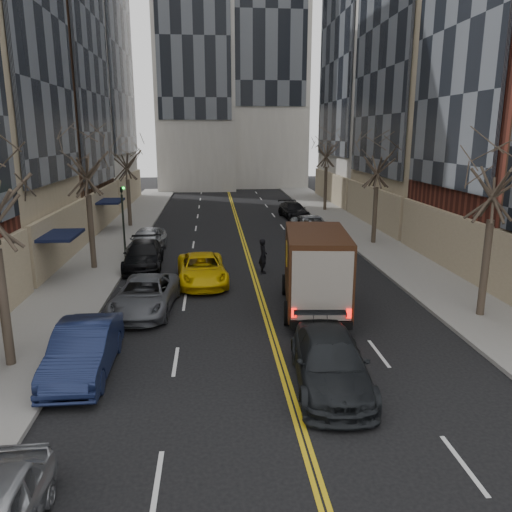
{
  "coord_description": "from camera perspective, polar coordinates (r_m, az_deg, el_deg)",
  "views": [
    {
      "loc": [
        -2.17,
        -7.57,
        7.46
      ],
      "look_at": [
        -0.29,
        13.58,
        2.2
      ],
      "focal_mm": 35.0,
      "sensor_mm": 36.0,
      "label": 1
    }
  ],
  "objects": [
    {
      "name": "sidewalk_left",
      "position": [
        36.0,
        -15.9,
        1.54
      ],
      "size": [
        4.0,
        66.0,
        0.15
      ],
      "primitive_type": "cube",
      "color": "slate",
      "rests_on": "ground"
    },
    {
      "name": "sidewalk_right",
      "position": [
        37.07,
        12.58,
        2.09
      ],
      "size": [
        4.0,
        66.0,
        0.15
      ],
      "primitive_type": "cube",
      "color": "slate",
      "rests_on": "ground"
    },
    {
      "name": "streetwall_left",
      "position": [
        41.77,
        -27.19,
        23.68
      ],
      "size": [
        14.0,
        49.5,
        36.0
      ],
      "color": "#562319",
      "rests_on": "ground"
    },
    {
      "name": "streetwall_right",
      "position": [
        44.54,
        21.39,
        22.9
      ],
      "size": [
        12.26,
        49.0,
        34.0
      ],
      "color": "#4C301E",
      "rests_on": "ground"
    },
    {
      "name": "tree_lf_mid",
      "position": [
        28.37,
        -18.98,
        11.44
      ],
      "size": [
        3.2,
        3.2,
        8.91
      ],
      "color": "#382D23",
      "rests_on": "sidewalk_left"
    },
    {
      "name": "tree_lf_far",
      "position": [
        41.13,
        -14.65,
        11.48
      ],
      "size": [
        3.2,
        3.2,
        8.12
      ],
      "color": "#382D23",
      "rests_on": "sidewalk_left"
    },
    {
      "name": "tree_rt_near",
      "position": [
        21.59,
        25.88,
        9.88
      ],
      "size": [
        3.2,
        3.2,
        8.71
      ],
      "color": "#382D23",
      "rests_on": "sidewalk_right"
    },
    {
      "name": "tree_rt_mid",
      "position": [
        34.39,
        13.81,
        11.38
      ],
      "size": [
        3.2,
        3.2,
        8.32
      ],
      "color": "#382D23",
      "rests_on": "sidewalk_right"
    },
    {
      "name": "tree_rt_far",
      "position": [
        48.82,
        8.12,
        12.94
      ],
      "size": [
        3.2,
        3.2,
        9.11
      ],
      "color": "#382D23",
      "rests_on": "sidewalk_right"
    },
    {
      "name": "traffic_signal",
      "position": [
        30.38,
        -14.97,
        4.66
      ],
      "size": [
        0.29,
        0.26,
        4.7
      ],
      "color": "black",
      "rests_on": "sidewalk_left"
    },
    {
      "name": "ups_truck",
      "position": [
        21.32,
        6.76,
        -1.63
      ],
      "size": [
        3.23,
        6.7,
        3.54
      ],
      "rotation": [
        0.0,
        0.0,
        -0.12
      ],
      "color": "black",
      "rests_on": "ground"
    },
    {
      "name": "observer_sedan",
      "position": [
        15.47,
        8.49,
        -11.89
      ],
      "size": [
        2.56,
        5.42,
        1.53
      ],
      "rotation": [
        0.0,
        0.0,
        -0.08
      ],
      "color": "black",
      "rests_on": "ground"
    },
    {
      "name": "taxi",
      "position": [
        25.46,
        -6.19,
        -1.52
      ],
      "size": [
        2.78,
        5.33,
        1.43
      ],
      "primitive_type": "imported",
      "rotation": [
        0.0,
        0.0,
        0.08
      ],
      "color": "#DFB709",
      "rests_on": "ground"
    },
    {
      "name": "pedestrian",
      "position": [
        27.09,
        0.81,
        0.01
      ],
      "size": [
        0.55,
        0.75,
        1.9
      ],
      "primitive_type": "imported",
      "rotation": [
        0.0,
        0.0,
        1.72
      ],
      "color": "black",
      "rests_on": "ground"
    },
    {
      "name": "parked_lf_b",
      "position": [
        16.91,
        -19.08,
        -10.08
      ],
      "size": [
        1.74,
        4.89,
        1.61
      ],
      "primitive_type": "imported",
      "rotation": [
        0.0,
        0.0,
        0.01
      ],
      "color": "#121A39",
      "rests_on": "ground"
    },
    {
      "name": "parked_lf_c",
      "position": [
        21.88,
        -12.56,
        -4.38
      ],
      "size": [
        2.81,
        5.34,
        1.43
      ],
      "primitive_type": "imported",
      "rotation": [
        0.0,
        0.0,
        -0.09
      ],
      "color": "#505258",
      "rests_on": "ground"
    },
    {
      "name": "parked_lf_d",
      "position": [
        28.81,
        -12.73,
        0.09
      ],
      "size": [
        2.3,
        5.2,
        1.49
      ],
      "primitive_type": "imported",
      "rotation": [
        0.0,
        0.0,
        0.04
      ],
      "color": "black",
      "rests_on": "ground"
    },
    {
      "name": "parked_lf_e",
      "position": [
        32.29,
        -12.32,
        1.72
      ],
      "size": [
        2.4,
        4.96,
        1.63
      ],
      "primitive_type": "imported",
      "rotation": [
        0.0,
        0.0,
        -0.1
      ],
      "color": "#A5A9AD",
      "rests_on": "ground"
    },
    {
      "name": "parked_rt_a",
      "position": [
        33.68,
        7.97,
        2.31
      ],
      "size": [
        2.09,
        4.77,
        1.52
      ],
      "primitive_type": "imported",
      "rotation": [
        0.0,
        0.0,
        -0.11
      ],
      "color": "#4F5157",
      "rests_on": "ground"
    },
    {
      "name": "parked_rt_b",
      "position": [
        36.75,
        6.43,
        3.33
      ],
      "size": [
        2.56,
        5.5,
        1.53
      ],
      "primitive_type": "imported",
      "rotation": [
        0.0,
        0.0,
        0.0
      ],
      "color": "#A1A4A8",
      "rests_on": "ground"
    },
    {
      "name": "parked_rt_c",
      "position": [
        44.96,
        4.31,
        5.23
      ],
      "size": [
        2.51,
        5.0,
        1.39
      ],
      "primitive_type": "imported",
      "rotation": [
        0.0,
        0.0,
        0.12
      ],
      "color": "black",
      "rests_on": "ground"
    }
  ]
}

